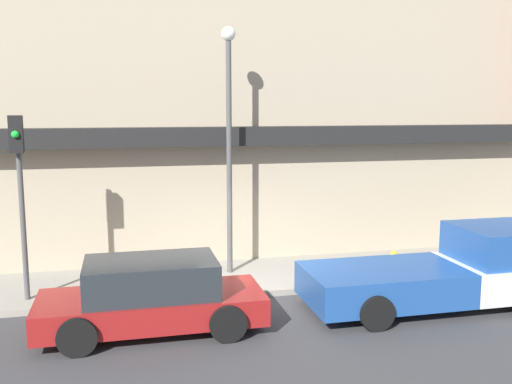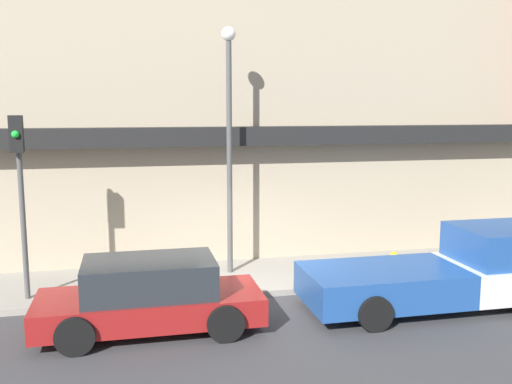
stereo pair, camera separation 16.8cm
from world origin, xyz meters
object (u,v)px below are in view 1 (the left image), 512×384
object	(u,v)px
street_lamp	(229,125)
traffic_light	(19,176)
parked_car	(152,296)
fire_hydrant	(394,263)
pickup_truck	(448,272)

from	to	relation	value
street_lamp	traffic_light	world-z (taller)	street_lamp
parked_car	fire_hydrant	xyz separation A→B (m)	(6.23, 1.89, -0.25)
fire_hydrant	parked_car	bearing A→B (deg)	-163.10
fire_hydrant	traffic_light	size ratio (longest dim) A/B	0.16
pickup_truck	street_lamp	distance (m)	6.32
parked_car	traffic_light	distance (m)	4.06
parked_car	traffic_light	size ratio (longest dim) A/B	1.08
pickup_truck	traffic_light	bearing A→B (deg)	168.88
street_lamp	parked_car	bearing A→B (deg)	-124.48
street_lamp	pickup_truck	bearing A→B (deg)	-35.98
pickup_truck	traffic_light	distance (m)	9.74
street_lamp	fire_hydrant	bearing A→B (deg)	-17.89
street_lamp	traffic_light	bearing A→B (deg)	-167.04
parked_car	fire_hydrant	bearing A→B (deg)	17.88
pickup_truck	street_lamp	xyz separation A→B (m)	(-4.40, 3.19, 3.23)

